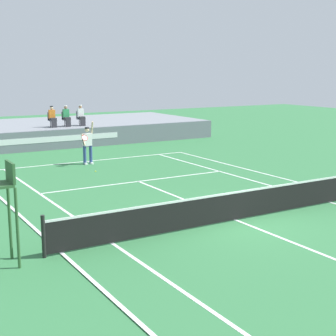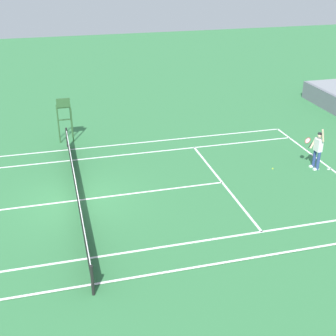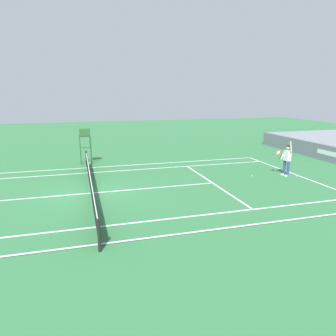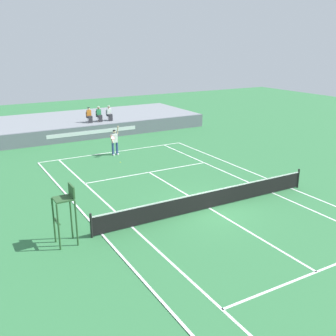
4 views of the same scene
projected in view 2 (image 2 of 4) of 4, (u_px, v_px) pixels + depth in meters
ground_plane at (77, 201)px, 19.26m from camera, size 80.00×80.00×0.00m
court at (77, 201)px, 19.25m from camera, size 11.08×23.88×0.03m
net at (76, 190)px, 19.03m from camera, size 11.98×0.10×1.07m
tennis_player at (317, 149)px, 21.62m from camera, size 0.76×0.65×2.08m
tennis_ball at (273, 169)px, 21.97m from camera, size 0.07×0.07×0.07m
umpire_chair at (64, 113)px, 24.62m from camera, size 0.77×0.77×2.44m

